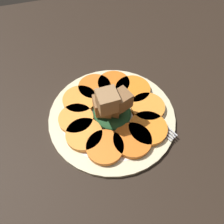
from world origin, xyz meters
The scene contains 14 objects.
table_slab centered at (0.00, 0.00, 1.00)cm, with size 120.00×120.00×2.00cm, color black.
plate centered at (0.00, 0.00, 2.52)cm, with size 30.18×30.18×1.05cm.
carrot_slice_0 centered at (-0.90, -8.74, 3.71)cm, with size 8.21×8.21×1.22cm, color orange.
carrot_slice_1 centered at (5.40, -7.24, 3.71)cm, with size 8.90×8.90×1.22cm, color orange.
carrot_slice_2 centered at (8.80, -3.19, 3.71)cm, with size 8.29×8.29×1.22cm, color orange.
carrot_slice_3 centered at (9.07, 1.88, 3.71)cm, with size 8.35×8.35×1.22cm, color orange.
carrot_slice_4 centered at (6.18, 6.44, 3.71)cm, with size 8.37×8.37×1.22cm, color orange.
carrot_slice_5 centered at (0.88, 8.49, 3.71)cm, with size 8.11×8.11×1.22cm, color orange.
carrot_slice_6 centered at (-3.74, 7.62, 3.71)cm, with size 8.18×8.18×1.22cm, color orange.
carrot_slice_7 centered at (-8.06, 4.06, 3.71)cm, with size 8.10×8.10×1.22cm, color orange.
carrot_slice_8 centered at (-8.22, -2.10, 3.71)cm, with size 8.45×8.45×1.22cm, color orange.
carrot_slice_9 centered at (-6.42, -6.49, 3.71)cm, with size 8.73×8.73×1.22cm, color orange.
center_pile centered at (-0.25, 0.54, 6.92)cm, with size 9.82×8.84×10.23cm.
fork centered at (-1.81, -7.57, 3.30)cm, with size 18.74×9.23×0.40cm.
Camera 1 is at (-28.11, 8.70, 46.15)cm, focal length 35.00 mm.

